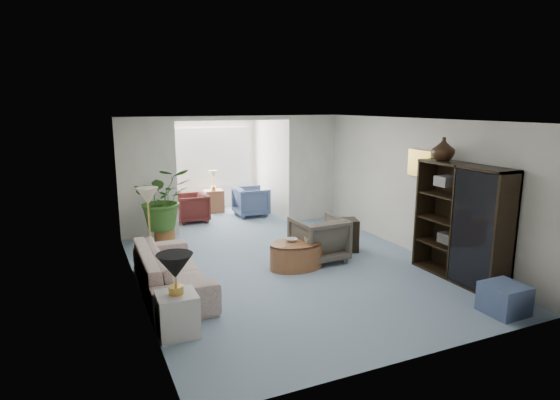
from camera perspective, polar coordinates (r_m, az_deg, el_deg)
name	(u,v)px	position (r m, az deg, el deg)	size (l,w,h in m)	color
floor	(295,271)	(7.85, 1.81, -8.71)	(6.00, 6.00, 0.00)	#899EB5
sunroom_floor	(223,217)	(11.51, -7.13, -2.11)	(2.60, 2.60, 0.00)	#899EB5
back_pier_left	(148,179)	(9.81, -16.07, 2.55)	(1.20, 0.12, 2.50)	white
back_pier_right	(312,168)	(10.99, 3.96, 3.92)	(1.20, 0.12, 2.50)	white
back_header	(235,118)	(10.14, -5.63, 10.05)	(2.60, 0.12, 0.10)	white
window_pane	(209,156)	(12.29, -8.78, 5.35)	(2.20, 0.02, 1.50)	white
window_blinds	(209,157)	(12.26, -8.74, 5.34)	(2.20, 0.02, 1.50)	white
framed_picture	(420,163)	(8.70, 16.97, 4.36)	(0.04, 0.50, 0.40)	beige
sofa	(172,270)	(7.10, -13.26, -8.44)	(2.26, 0.88, 0.66)	beige
end_table	(177,314)	(5.87, -12.59, -13.60)	(0.47, 0.47, 0.52)	beige
table_lamp	(175,266)	(5.64, -12.87, -7.99)	(0.44, 0.44, 0.30)	black
floor_lamp	(148,196)	(7.95, -16.06, 0.48)	(0.36, 0.36, 0.28)	beige
coffee_table	(296,255)	(7.90, 2.05, -6.83)	(0.95, 0.95, 0.45)	brown
coffee_bowl	(291,240)	(7.89, 1.41, -4.96)	(0.20, 0.20, 0.05)	beige
coffee_cup	(307,240)	(7.80, 3.38, -4.99)	(0.11, 0.11, 0.10)	beige
wingback_chair	(319,239)	(8.25, 4.82, -4.82)	(0.85, 0.87, 0.79)	#595246
side_table_dark	(343,235)	(8.86, 7.85, -4.31)	(0.51, 0.41, 0.61)	black
entertainment_cabinet	(461,223)	(7.76, 21.53, -2.64)	(0.44, 1.66, 1.85)	black
cabinet_urn	(443,149)	(7.93, 19.57, 5.97)	(0.36, 0.36, 0.38)	black
ottoman	(504,299)	(6.96, 26.00, -10.93)	(0.50, 0.50, 0.40)	slate
plant_pot	(165,236)	(9.49, -14.08, -4.39)	(0.40, 0.40, 0.32)	brown
house_plant	(163,198)	(9.31, -14.32, 0.18)	(1.10, 0.96, 1.23)	#336021
sunroom_chair_blue	(251,201)	(11.53, -3.59, -0.18)	(0.77, 0.79, 0.72)	slate
sunroom_chair_maroon	(192,208)	(11.11, -10.85, -0.96)	(0.72, 0.74, 0.67)	#521C1C
sunroom_table	(214,201)	(12.02, -8.20, -0.14)	(0.47, 0.37, 0.58)	brown
shelf_clutter	(464,214)	(7.63, 21.83, -1.61)	(0.30, 1.06, 1.06)	#312F2C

